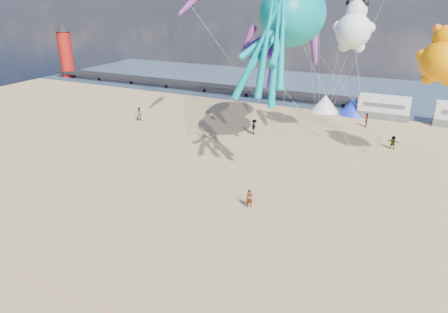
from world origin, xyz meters
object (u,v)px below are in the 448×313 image
(standing_person, at_px, (249,199))
(kite_teddy_orange, at_px, (441,61))
(beachgoer_3, at_px, (366,120))
(beachgoer_4, at_px, (393,142))
(sandbag_d, at_px, (380,138))
(tent_blue, at_px, (353,106))
(kite_panda, at_px, (353,31))
(sandbag_b, at_px, (349,146))
(windsock_left, at_px, (190,4))
(beachgoer_1, at_px, (140,114))
(windsock_right, at_px, (247,42))
(sandbag_c, at_px, (367,151))
(kite_octopus_purple, at_px, (289,15))
(beachgoer_2, at_px, (254,127))
(tent_white, at_px, (325,103))
(motorhome_0, at_px, (384,107))
(sandbag_a, at_px, (280,132))
(sandbag_e, at_px, (319,135))
(windsock_mid, at_px, (315,48))
(kite_octopus_teal, at_px, (293,14))

(standing_person, xyz_separation_m, kite_teddy_orange, (12.11, 14.82, 9.46))
(kite_teddy_orange, bearing_deg, beachgoer_3, 133.41)
(beachgoer_4, relative_size, sandbag_d, 2.99)
(tent_blue, relative_size, kite_panda, 0.64)
(kite_panda, bearing_deg, sandbag_b, -39.11)
(tent_blue, height_order, windsock_left, windsock_left)
(beachgoer_1, bearing_deg, windsock_right, -42.82)
(beachgoer_3, distance_m, sandbag_c, 9.52)
(sandbag_b, relative_size, windsock_right, 0.10)
(kite_octopus_purple, bearing_deg, kite_teddy_orange, 8.08)
(kite_octopus_purple, bearing_deg, beachgoer_2, -114.60)
(tent_white, relative_size, beachgoer_1, 2.16)
(motorhome_0, xyz_separation_m, windsock_right, (-14.04, -15.34, 9.45))
(motorhome_0, height_order, sandbag_a, motorhome_0)
(beachgoer_4, relative_size, kite_panda, 0.24)
(standing_person, xyz_separation_m, beachgoer_4, (9.22, 18.97, -0.02))
(windsock_left, bearing_deg, beachgoer_1, -172.68)
(windsock_right, bearing_deg, kite_panda, 9.38)
(tent_blue, distance_m, beachgoer_3, 5.76)
(sandbag_d, relative_size, windsock_right, 0.10)
(kite_teddy_orange, bearing_deg, sandbag_e, 168.60)
(windsock_mid, xyz_separation_m, windsock_right, (-6.75, -3.12, 0.66))
(beachgoer_3, relative_size, sandbag_a, 3.52)
(kite_octopus_teal, bearing_deg, sandbag_d, 63.97)
(sandbag_c, xyz_separation_m, sandbag_d, (0.77, 5.38, 0.00))
(kite_octopus_teal, distance_m, kite_panda, 8.24)
(tent_blue, distance_m, sandbag_e, 11.57)
(windsock_left, bearing_deg, kite_panda, -0.02)
(sandbag_a, height_order, kite_octopus_purple, kite_octopus_purple)
(beachgoer_2, height_order, sandbag_d, beachgoer_2)
(beachgoer_3, relative_size, beachgoer_4, 1.18)
(motorhome_0, bearing_deg, windsock_left, -147.57)
(sandbag_b, relative_size, kite_panda, 0.08)
(beachgoer_2, bearing_deg, windsock_left, 82.66)
(beachgoer_4, xyz_separation_m, windsock_mid, (-9.44, -0.01, 9.54))
(sandbag_c, xyz_separation_m, kite_panda, (-3.21, 2.29, 12.11))
(kite_octopus_teal, relative_size, kite_teddy_orange, 2.00)
(tent_white, bearing_deg, beachgoer_4, -50.26)
(tent_blue, height_order, kite_octopus_purple, kite_octopus_purple)
(sandbag_b, height_order, sandbag_d, same)
(sandbag_a, distance_m, windsock_right, 11.77)
(kite_octopus_teal, xyz_separation_m, kite_panda, (4.61, 6.58, -1.82))
(beachgoer_2, relative_size, windsock_left, 0.31)
(beachgoer_2, bearing_deg, tent_blue, -40.29)
(beachgoer_2, bearing_deg, windsock_mid, -79.53)
(sandbag_a, relative_size, kite_panda, 0.08)
(windsock_mid, bearing_deg, sandbag_e, 20.57)
(tent_white, bearing_deg, standing_person, -88.29)
(tent_blue, xyz_separation_m, standing_person, (-3.07, -31.18, -0.43))
(tent_white, distance_m, windsock_left, 23.96)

